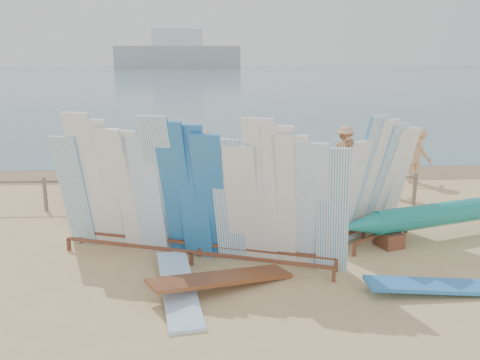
{
  "coord_description": "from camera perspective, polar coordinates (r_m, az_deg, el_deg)",
  "views": [
    {
      "loc": [
        0.48,
        -10.24,
        3.98
      ],
      "look_at": [
        1.09,
        1.36,
        1.17
      ],
      "focal_mm": 38.0,
      "sensor_mm": 36.0,
      "label": 1
    }
  ],
  "objects": [
    {
      "name": "beachgoer_8",
      "position": [
        15.72,
        15.78,
        1.79
      ],
      "size": [
        0.58,
        0.95,
        1.82
      ],
      "primitive_type": "imported",
      "rotation": [
        0.0,
        0.0,
        1.76
      ],
      "color": "beige",
      "rests_on": "ground"
    },
    {
      "name": "beachgoer_3",
      "position": [
        15.52,
        -8.69,
        2.13
      ],
      "size": [
        1.22,
        1.21,
        1.88
      ],
      "primitive_type": "imported",
      "rotation": [
        0.0,
        0.0,
        2.37
      ],
      "color": "tan",
      "rests_on": "ground"
    },
    {
      "name": "outrigger_canoe",
      "position": [
        12.4,
        22.42,
        -3.59
      ],
      "size": [
        5.76,
        2.36,
        0.84
      ],
      "rotation": [
        0.0,
        0.0,
        0.33
      ],
      "color": "brown",
      "rests_on": "ground"
    },
    {
      "name": "flat_board_d",
      "position": [
        9.71,
        21.79,
        -11.64
      ],
      "size": [
        2.7,
        0.57,
        0.24
      ],
      "primitive_type": "cube",
      "rotation": [
        0.06,
        0.0,
        1.57
      ],
      "color": "#2671BF",
      "rests_on": "ground"
    },
    {
      "name": "flat_board_a",
      "position": [
        9.06,
        -6.93,
        -12.57
      ],
      "size": [
        1.0,
        2.75,
        0.26
      ],
      "primitive_type": "cube",
      "rotation": [
        0.07,
        0.0,
        0.17
      ],
      "color": "#97C5F2",
      "rests_on": "ground"
    },
    {
      "name": "beachgoer_0",
      "position": [
        15.77,
        -18.34,
        1.24
      ],
      "size": [
        0.72,
        0.86,
        1.59
      ],
      "primitive_type": "imported",
      "rotation": [
        0.0,
        0.0,
        2.11
      ],
      "color": "tan",
      "rests_on": "ground"
    },
    {
      "name": "fence",
      "position": [
        13.66,
        -4.94,
        -0.66
      ],
      "size": [
        12.08,
        0.08,
        0.9
      ],
      "color": "#736657",
      "rests_on": "ground"
    },
    {
      "name": "main_surfboard_rack",
      "position": [
        9.97,
        -5.23,
        -1.89
      ],
      "size": [
        5.86,
        2.57,
        2.95
      ],
      "rotation": [
        0.0,
        0.0,
        -0.33
      ],
      "color": "brown",
      "rests_on": "ground"
    },
    {
      "name": "beach_chair_left",
      "position": [
        14.48,
        -2.59,
        -1.29
      ],
      "size": [
        0.69,
        0.71,
        0.91
      ],
      "rotation": [
        0.0,
        0.0,
        0.23
      ],
      "color": "#AF122C",
      "rests_on": "ground"
    },
    {
      "name": "beachgoer_9",
      "position": [
        17.58,
        11.68,
        3.14
      ],
      "size": [
        1.13,
        1.14,
        1.76
      ],
      "primitive_type": "imported",
      "rotation": [
        0.0,
        0.0,
        2.35
      ],
      "color": "tan",
      "rests_on": "ground"
    },
    {
      "name": "vendor_table",
      "position": [
        11.85,
        4.38,
        -4.03
      ],
      "size": [
        0.95,
        0.7,
        1.21
      ],
      "rotation": [
        0.0,
        0.0,
        -0.07
      ],
      "color": "brown",
      "rests_on": "ground"
    },
    {
      "name": "ground",
      "position": [
        11.0,
        -5.37,
        -7.7
      ],
      "size": [
        160.0,
        160.0,
        0.0
      ],
      "primitive_type": "plane",
      "color": "tan",
      "rests_on": "ground"
    },
    {
      "name": "flat_board_c",
      "position": [
        9.18,
        -1.97,
        -12.11
      ],
      "size": [
        2.63,
        1.77,
        0.41
      ],
      "primitive_type": "cube",
      "rotation": [
        0.13,
        0.0,
        2.07
      ],
      "color": "brown",
      "rests_on": "ground"
    },
    {
      "name": "beachgoer_2",
      "position": [
        15.64,
        -16.76,
        1.58
      ],
      "size": [
        0.95,
        0.71,
        1.77
      ],
      "primitive_type": "imported",
      "rotation": [
        0.0,
        0.0,
        5.9
      ],
      "color": "beige",
      "rests_on": "ground"
    },
    {
      "name": "beach_chair_right",
      "position": [
        14.6,
        3.11,
        -1.1
      ],
      "size": [
        0.77,
        0.78,
        0.98
      ],
      "rotation": [
        0.0,
        0.0,
        0.27
      ],
      "color": "#AF122C",
      "rests_on": "ground"
    },
    {
      "name": "beachgoer_5",
      "position": [
        16.05,
        -3.69,
        2.41
      ],
      "size": [
        1.71,
        1.08,
        1.76
      ],
      "primitive_type": "imported",
      "rotation": [
        0.0,
        0.0,
        0.37
      ],
      "color": "beige",
      "rests_on": "ground"
    },
    {
      "name": "beachgoer_7",
      "position": [
        15.79,
        12.05,
        1.74
      ],
      "size": [
        0.67,
        0.63,
        1.64
      ],
      "primitive_type": "imported",
      "rotation": [
        0.0,
        0.0,
        5.61
      ],
      "color": "#8C6042",
      "rests_on": "ground"
    },
    {
      "name": "stroller",
      "position": [
        14.49,
        5.26,
        -0.49
      ],
      "size": [
        0.76,
        0.96,
        1.18
      ],
      "rotation": [
        0.0,
        0.0,
        -0.22
      ],
      "color": "#AF122C",
      "rests_on": "ground"
    },
    {
      "name": "beachgoer_4",
      "position": [
        14.72,
        -11.44,
        1.1
      ],
      "size": [
        1.06,
        0.99,
        1.73
      ],
      "primitive_type": "imported",
      "rotation": [
        0.0,
        0.0,
        0.71
      ],
      "color": "#8C6042",
      "rests_on": "ground"
    },
    {
      "name": "beachgoer_extra_0",
      "position": [
        17.3,
        19.17,
        2.6
      ],
      "size": [
        1.26,
        0.77,
        1.82
      ],
      "primitive_type": "imported",
      "rotation": [
        0.0,
        0.0,
        0.26
      ],
      "color": "tan",
      "rests_on": "ground"
    },
    {
      "name": "side_surfboard_rack",
      "position": [
        11.39,
        14.97,
        -0.56
      ],
      "size": [
        2.32,
        2.1,
        2.88
      ],
      "rotation": [
        0.0,
        0.0,
        0.7
      ],
      "color": "brown",
      "rests_on": "ground"
    },
    {
      "name": "ocean",
      "position": [
        138.3,
        -3.29,
        11.91
      ],
      "size": [
        320.0,
        240.0,
        0.02
      ],
      "primitive_type": "cube",
      "color": "#456C7C",
      "rests_on": "ground"
    },
    {
      "name": "wet_sand_strip",
      "position": [
        17.89,
        -4.48,
        0.69
      ],
      "size": [
        40.0,
        2.6,
        0.01
      ],
      "primitive_type": "cube",
      "color": "#87684C",
      "rests_on": "ground"
    },
    {
      "name": "distant_ship",
      "position": [
        190.65,
        -6.98,
        13.89
      ],
      "size": [
        45.0,
        8.0,
        14.0
      ],
      "color": "#999EA3",
      "rests_on": "ocean"
    },
    {
      "name": "beachgoer_6",
      "position": [
        15.71,
        1.72,
        2.05
      ],
      "size": [
        0.91,
        0.73,
        1.68
      ],
      "primitive_type": "imported",
      "rotation": [
        0.0,
        0.0,
        5.79
      ],
      "color": "tan",
      "rests_on": "ground"
    }
  ]
}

